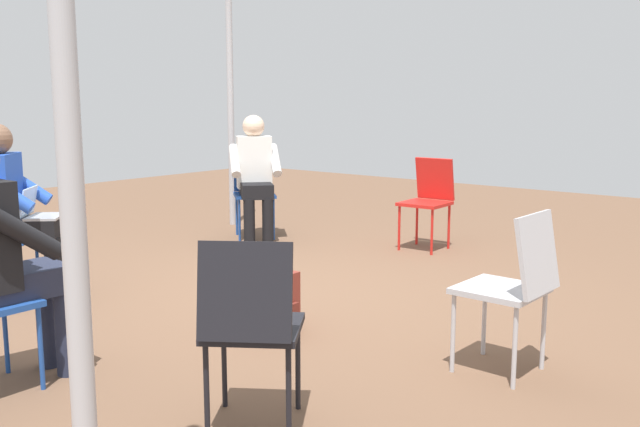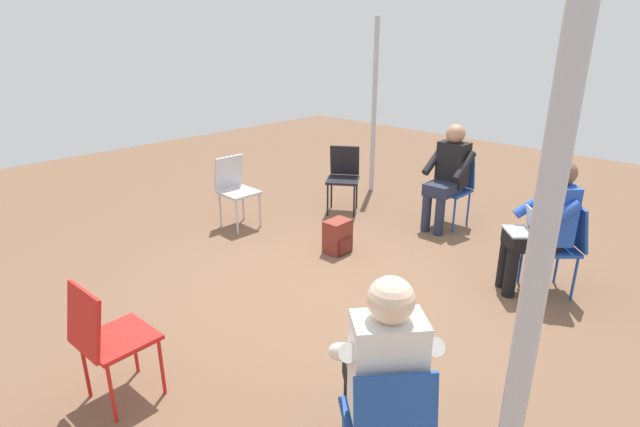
{
  "view_description": "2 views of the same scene",
  "coord_description": "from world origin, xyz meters",
  "px_view_note": "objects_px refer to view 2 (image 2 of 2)",
  "views": [
    {
      "loc": [
        3.39,
        -3.62,
        1.41
      ],
      "look_at": [
        0.19,
        0.32,
        0.58
      ],
      "focal_mm": 40.0,
      "sensor_mm": 36.0,
      "label": 1
    },
    {
      "loc": [
        -2.74,
        3.13,
        2.26
      ],
      "look_at": [
        -0.12,
        0.4,
        0.86
      ],
      "focal_mm": 28.0,
      "sensor_mm": 36.0,
      "label": 2
    }
  ],
  "objects_px": {
    "chair_southeast": "(343,174)",
    "backpack_near_laptop_user": "(338,238)",
    "chair_north": "(106,335)",
    "person_with_laptop": "(544,221)",
    "chair_south": "(454,185)",
    "chair_southwest": "(560,241)",
    "chair_east": "(235,186)",
    "person_in_white": "(382,368)",
    "chair_northwest": "(388,425)",
    "person_in_black": "(448,172)"
  },
  "relations": [
    {
      "from": "chair_southeast",
      "to": "chair_east",
      "type": "bearing_deg",
      "value": 31.51
    },
    {
      "from": "chair_south",
      "to": "person_with_laptop",
      "type": "bearing_deg",
      "value": 145.11
    },
    {
      "from": "chair_north",
      "to": "chair_south",
      "type": "bearing_deg",
      "value": 88.34
    },
    {
      "from": "person_in_white",
      "to": "backpack_near_laptop_user",
      "type": "relative_size",
      "value": 3.44
    },
    {
      "from": "chair_northwest",
      "to": "chair_east",
      "type": "bearing_deg",
      "value": 103.11
    },
    {
      "from": "backpack_near_laptop_user",
      "to": "person_in_white",
      "type": "bearing_deg",
      "value": 136.16
    },
    {
      "from": "chair_southwest",
      "to": "chair_southeast",
      "type": "bearing_deg",
      "value": 40.28
    },
    {
      "from": "chair_south",
      "to": "chair_southwest",
      "type": "relative_size",
      "value": 1.0
    },
    {
      "from": "chair_southeast",
      "to": "person_with_laptop",
      "type": "distance_m",
      "value": 2.75
    },
    {
      "from": "chair_southeast",
      "to": "backpack_near_laptop_user",
      "type": "distance_m",
      "value": 1.37
    },
    {
      "from": "chair_southwest",
      "to": "person_in_white",
      "type": "relative_size",
      "value": 0.69
    },
    {
      "from": "chair_south",
      "to": "person_in_black",
      "type": "bearing_deg",
      "value": 90.0
    },
    {
      "from": "chair_southwest",
      "to": "person_in_black",
      "type": "xyz_separation_m",
      "value": [
        1.55,
        -0.72,
        0.2
      ]
    },
    {
      "from": "chair_southeast",
      "to": "person_in_white",
      "type": "distance_m",
      "value": 4.21
    },
    {
      "from": "chair_northwest",
      "to": "backpack_near_laptop_user",
      "type": "bearing_deg",
      "value": 86.38
    },
    {
      "from": "chair_north",
      "to": "person_with_laptop",
      "type": "bearing_deg",
      "value": 65.08
    },
    {
      "from": "person_with_laptop",
      "to": "chair_northwest",
      "type": "bearing_deg",
      "value": 143.61
    },
    {
      "from": "chair_north",
      "to": "chair_southeast",
      "type": "bearing_deg",
      "value": 107.23
    },
    {
      "from": "person_in_black",
      "to": "backpack_near_laptop_user",
      "type": "distance_m",
      "value": 1.6
    },
    {
      "from": "chair_southwest",
      "to": "backpack_near_laptop_user",
      "type": "relative_size",
      "value": 2.36
    },
    {
      "from": "chair_north",
      "to": "person_in_white",
      "type": "relative_size",
      "value": 0.69
    },
    {
      "from": "chair_southeast",
      "to": "chair_northwest",
      "type": "bearing_deg",
      "value": 99.67
    },
    {
      "from": "chair_south",
      "to": "person_in_white",
      "type": "relative_size",
      "value": 0.69
    },
    {
      "from": "person_in_black",
      "to": "backpack_near_laptop_user",
      "type": "relative_size",
      "value": 3.44
    },
    {
      "from": "chair_southeast",
      "to": "person_in_white",
      "type": "height_order",
      "value": "person_in_white"
    },
    {
      "from": "person_in_black",
      "to": "backpack_near_laptop_user",
      "type": "bearing_deg",
      "value": 72.79
    },
    {
      "from": "chair_southwest",
      "to": "chair_east",
      "type": "distance_m",
      "value": 3.56
    },
    {
      "from": "chair_north",
      "to": "person_in_white",
      "type": "height_order",
      "value": "person_in_white"
    },
    {
      "from": "chair_east",
      "to": "person_in_white",
      "type": "relative_size",
      "value": 0.69
    },
    {
      "from": "chair_south",
      "to": "backpack_near_laptop_user",
      "type": "distance_m",
      "value": 1.7
    },
    {
      "from": "person_in_black",
      "to": "chair_south",
      "type": "bearing_deg",
      "value": -90.0
    },
    {
      "from": "chair_south",
      "to": "backpack_near_laptop_user",
      "type": "bearing_deg",
      "value": 74.49
    },
    {
      "from": "chair_southeast",
      "to": "backpack_near_laptop_user",
      "type": "xyz_separation_m",
      "value": [
        -0.83,
        1.04,
        -0.34
      ]
    },
    {
      "from": "chair_northwest",
      "to": "person_in_white",
      "type": "relative_size",
      "value": 0.69
    },
    {
      "from": "chair_south",
      "to": "person_in_white",
      "type": "height_order",
      "value": "person_in_white"
    },
    {
      "from": "person_with_laptop",
      "to": "person_in_white",
      "type": "distance_m",
      "value": 2.61
    },
    {
      "from": "person_with_laptop",
      "to": "chair_southeast",
      "type": "bearing_deg",
      "value": 37.57
    },
    {
      "from": "chair_north",
      "to": "chair_east",
      "type": "xyz_separation_m",
      "value": [
        1.93,
        -2.44,
        0.0
      ]
    },
    {
      "from": "chair_southeast",
      "to": "chair_east",
      "type": "relative_size",
      "value": 1.0
    },
    {
      "from": "chair_southeast",
      "to": "backpack_near_laptop_user",
      "type": "height_order",
      "value": "chair_southeast"
    },
    {
      "from": "person_with_laptop",
      "to": "person_in_white",
      "type": "height_order",
      "value": "same"
    },
    {
      "from": "chair_southeast",
      "to": "person_in_black",
      "type": "height_order",
      "value": "person_in_black"
    },
    {
      "from": "backpack_near_laptop_user",
      "to": "chair_northwest",
      "type": "bearing_deg",
      "value": 136.37
    },
    {
      "from": "chair_southwest",
      "to": "chair_north",
      "type": "distance_m",
      "value": 3.74
    },
    {
      "from": "chair_north",
      "to": "chair_southwest",
      "type": "bearing_deg",
      "value": 64.0
    },
    {
      "from": "chair_south",
      "to": "chair_north",
      "type": "relative_size",
      "value": 1.0
    },
    {
      "from": "chair_east",
      "to": "chair_north",
      "type": "bearing_deg",
      "value": 39.71
    },
    {
      "from": "chair_southeast",
      "to": "person_with_laptop",
      "type": "relative_size",
      "value": 0.69
    },
    {
      "from": "chair_southeast",
      "to": "chair_northwest",
      "type": "distance_m",
      "value": 4.37
    },
    {
      "from": "person_in_white",
      "to": "chair_northwest",
      "type": "bearing_deg",
      "value": -90.0
    }
  ]
}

